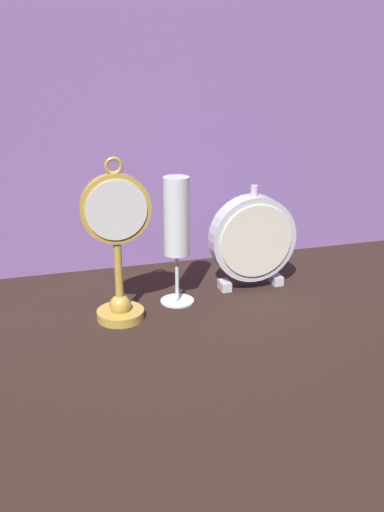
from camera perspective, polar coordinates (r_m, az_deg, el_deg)
name	(u,v)px	position (r m, az deg, el deg)	size (l,w,h in m)	color
ground_plane	(205,326)	(0.99, 1.28, -7.01)	(4.00, 4.00, 0.00)	black
fabric_backdrop_drape	(159,138)	(1.21, -3.28, 11.66)	(1.35, 0.01, 0.55)	#8460A8
pocket_watch_on_stand	(118,248)	(0.98, -7.46, 0.82)	(0.12, 0.08, 0.29)	gold
mantel_clock_silver	(253,239)	(1.12, 6.09, 1.70)	(0.17, 0.04, 0.21)	silver
champagne_flute	(177,225)	(1.03, -1.56, 3.08)	(0.06, 0.06, 0.24)	silver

